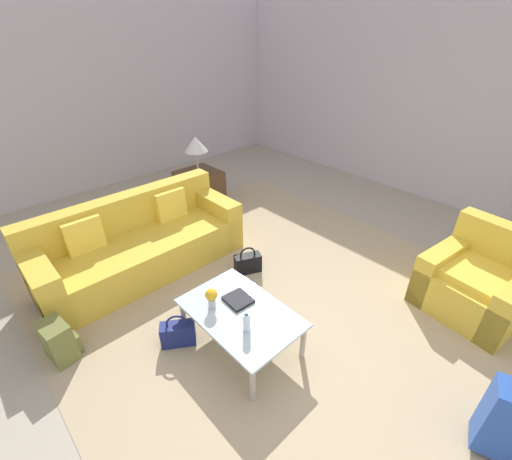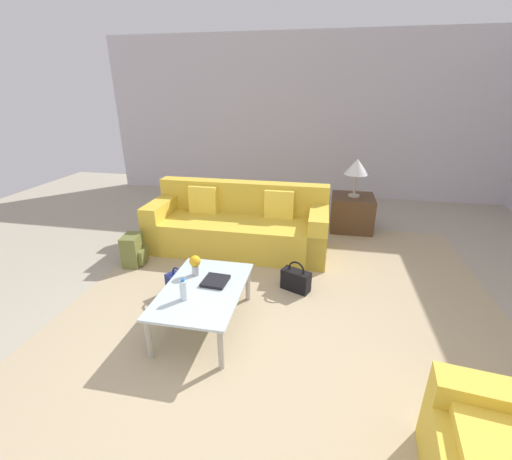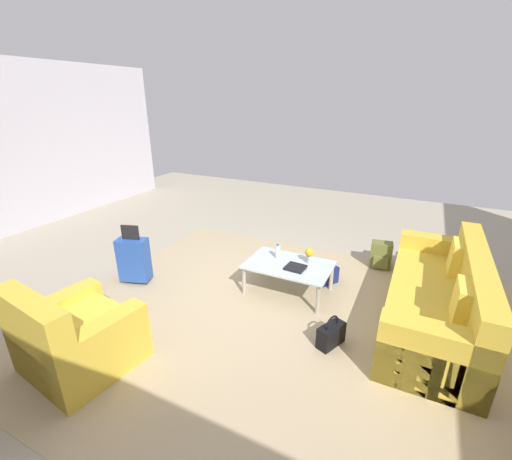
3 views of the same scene
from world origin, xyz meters
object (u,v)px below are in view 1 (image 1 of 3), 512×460
(armchair, at_px, (479,283))
(water_bottle, at_px, (247,322))
(flower_vase, at_px, (211,297))
(coffee_table_book, at_px, (238,299))
(handbag_black, at_px, (248,263))
(backpack_olive, at_px, (59,341))
(couch, at_px, (139,245))
(coffee_table, at_px, (240,315))
(table_lamp, at_px, (196,145))
(side_table, at_px, (200,187))
(handbag_navy, at_px, (178,333))

(armchair, xyz_separation_m, water_bottle, (-1.11, -2.27, 0.20))
(water_bottle, relative_size, flower_vase, 1.00)
(coffee_table_book, relative_size, handbag_black, 0.67)
(water_bottle, relative_size, backpack_olive, 0.51)
(water_bottle, distance_m, coffee_table_book, 0.38)
(coffee_table_book, bearing_deg, couch, -170.25)
(flower_vase, bearing_deg, coffee_table, 34.29)
(water_bottle, xyz_separation_m, table_lamp, (-3.00, 1.60, 0.49))
(side_table, bearing_deg, flower_vase, -32.60)
(side_table, height_order, backpack_olive, side_table)
(flower_vase, relative_size, table_lamp, 0.35)
(coffee_table, xyz_separation_m, coffee_table_book, (-0.12, 0.08, 0.06))
(side_table, relative_size, table_lamp, 1.09)
(coffee_table, bearing_deg, coffee_table_book, 146.31)
(couch, xyz_separation_m, flower_vase, (1.58, -0.05, 0.23))
(couch, height_order, coffee_table, couch)
(couch, bearing_deg, handbag_black, 41.37)
(armchair, distance_m, side_table, 4.16)
(couch, relative_size, coffee_table_book, 10.08)
(water_bottle, height_order, table_lamp, table_lamp)
(handbag_navy, bearing_deg, table_lamp, 141.05)
(handbag_black, distance_m, backpack_olive, 2.09)
(handbag_black, bearing_deg, water_bottle, -42.09)
(water_bottle, relative_size, coffee_table_book, 0.85)
(coffee_table, distance_m, coffee_table_book, 0.16)
(water_bottle, bearing_deg, handbag_navy, -151.15)
(armchair, height_order, water_bottle, armchair)
(side_table, bearing_deg, armchair, 9.28)
(armchair, xyz_separation_m, backpack_olive, (-2.31, -3.46, -0.11))
(water_bottle, bearing_deg, armchair, 63.98)
(couch, distance_m, coffee_table, 1.80)
(armchair, bearing_deg, side_table, -170.72)
(side_table, relative_size, backpack_olive, 1.60)
(armchair, relative_size, handbag_navy, 2.89)
(flower_vase, distance_m, side_table, 3.07)
(armchair, height_order, coffee_table_book, armchair)
(coffee_table, distance_m, handbag_navy, 0.64)
(side_table, bearing_deg, water_bottle, -28.07)
(water_bottle, relative_size, handbag_black, 0.57)
(side_table, bearing_deg, table_lamp, 0.00)
(couch, height_order, table_lamp, table_lamp)
(couch, bearing_deg, coffee_table, 3.19)
(table_lamp, xyz_separation_m, backpack_olive, (1.80, -2.79, -0.80))
(handbag_black, xyz_separation_m, handbag_navy, (0.38, -1.22, 0.00))
(coffee_table_book, distance_m, side_table, 3.04)
(couch, xyz_separation_m, water_bottle, (2.00, 0.00, 0.20))
(armchair, height_order, side_table, armchair)
(armchair, xyz_separation_m, table_lamp, (-4.11, -0.67, 0.69))
(couch, distance_m, flower_vase, 1.59)
(water_bottle, bearing_deg, table_lamp, 151.93)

